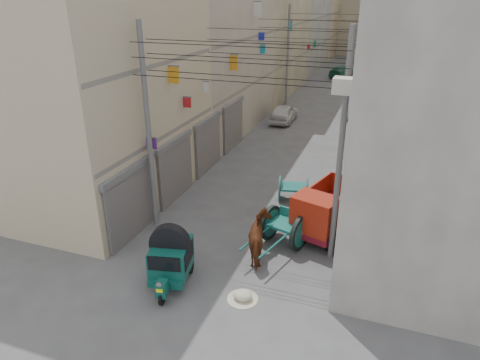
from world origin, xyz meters
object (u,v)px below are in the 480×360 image
at_px(mini_truck, 324,214).
at_px(second_cart, 294,188).
at_px(horse, 261,239).
at_px(distant_car_green, 343,71).
at_px(distant_car_white, 284,113).
at_px(auto_rickshaw, 171,257).
at_px(feed_sack, 243,295).
at_px(distant_car_grey, 359,111).
at_px(tonga_cart, 285,227).

bearing_deg(mini_truck, second_cart, 140.70).
bearing_deg(mini_truck, horse, -111.45).
bearing_deg(distant_car_green, second_cart, 112.11).
bearing_deg(mini_truck, distant_car_white, 126.27).
xyz_separation_m(auto_rickshaw, distant_car_green, (0.51, 39.91, -0.29)).
xyz_separation_m(feed_sack, distant_car_grey, (1.37, 22.98, 0.39)).
height_order(auto_rickshaw, distant_car_white, auto_rickshaw).
bearing_deg(feed_sack, second_cart, 90.88).
height_order(distant_car_grey, distant_car_green, distant_car_green).
relative_size(feed_sack, distant_car_green, 0.14).
xyz_separation_m(mini_truck, distant_car_white, (-5.50, 15.36, -0.32)).
xyz_separation_m(mini_truck, distant_car_grey, (-0.33, 18.31, -0.43)).
xyz_separation_m(auto_rickshaw, tonga_cart, (2.93, 3.51, -0.22)).
bearing_deg(mini_truck, feed_sack, -93.43).
distance_m(auto_rickshaw, tonga_cart, 4.58).
bearing_deg(distant_car_green, distant_car_grey, 120.02).
relative_size(tonga_cart, second_cart, 2.16).
xyz_separation_m(second_cart, horse, (-0.02, -5.03, 0.20)).
bearing_deg(distant_car_white, horse, 101.04).
xyz_separation_m(horse, distant_car_green, (-1.87, 37.67, -0.17)).
bearing_deg(distant_car_grey, mini_truck, -72.77).
bearing_deg(tonga_cart, distant_car_white, 120.45).
distance_m(tonga_cart, distant_car_grey, 19.41).
distance_m(second_cart, distant_car_white, 13.20).
bearing_deg(tonga_cart, distant_car_green, 109.88).
height_order(distant_car_white, distant_car_green, distant_car_green).
xyz_separation_m(mini_truck, distant_car_green, (-3.71, 35.32, -0.31)).
bearing_deg(distant_car_green, feed_sack, 111.66).
xyz_separation_m(mini_truck, horse, (-1.84, -2.35, -0.15)).
relative_size(tonga_cart, distant_car_grey, 1.01).
bearing_deg(second_cart, tonga_cart, -93.31).
bearing_deg(feed_sack, distant_car_white, 100.73).
relative_size(second_cart, distant_car_grey, 0.47).
bearing_deg(mini_truck, auto_rickshaw, -116.05).
relative_size(mini_truck, feed_sack, 6.35).
bearing_deg(feed_sack, auto_rickshaw, 177.91).
xyz_separation_m(horse, distant_car_white, (-3.66, 17.70, -0.17)).
height_order(horse, distant_car_green, horse).
bearing_deg(horse, distant_car_green, -106.81).
bearing_deg(auto_rickshaw, tonga_cart, 37.55).
relative_size(distant_car_white, distant_car_green, 0.84).
height_order(tonga_cart, mini_truck, mini_truck).
height_order(second_cart, horse, horse).
bearing_deg(second_cart, distant_car_white, 94.82).
bearing_deg(distant_car_grey, distant_car_green, 117.42).
bearing_deg(feed_sack, distant_car_grey, 86.58).
distance_m(tonga_cart, second_cart, 3.79).
distance_m(mini_truck, second_cart, 3.26).
bearing_deg(distant_car_white, distant_car_green, -95.77).
bearing_deg(distant_car_grey, distant_car_white, -134.06).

